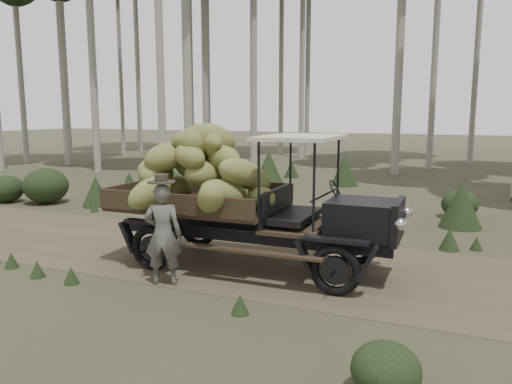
{
  "coord_description": "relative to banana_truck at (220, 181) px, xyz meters",
  "views": [
    {
      "loc": [
        5.49,
        -8.7,
        2.89
      ],
      "look_at": [
        1.94,
        -0.41,
        1.43
      ],
      "focal_mm": 35.0,
      "sensor_mm": 36.0,
      "label": 1
    }
  ],
  "objects": [
    {
      "name": "ground",
      "position": [
        -1.22,
        0.44,
        -1.61
      ],
      "size": [
        120.0,
        120.0,
        0.0
      ],
      "primitive_type": "plane",
      "color": "#473D2B",
      "rests_on": "ground"
    },
    {
      "name": "banana_truck",
      "position": [
        0.0,
        0.0,
        0.0
      ],
      "size": [
        5.57,
        2.73,
        2.78
      ],
      "rotation": [
        0.0,
        0.0,
        0.02
      ],
      "color": "black",
      "rests_on": "ground"
    },
    {
      "name": "farmer",
      "position": [
        -0.34,
        -1.42,
        -0.72
      ],
      "size": [
        0.73,
        0.61,
        1.88
      ],
      "rotation": [
        0.0,
        0.0,
        3.5
      ],
      "color": "#54524D",
      "rests_on": "ground"
    },
    {
      "name": "dirt_track",
      "position": [
        -1.22,
        0.44,
        -1.6
      ],
      "size": [
        70.0,
        4.0,
        0.01
      ],
      "primitive_type": "cube",
      "color": "brown",
      "rests_on": "ground"
    },
    {
      "name": "undergrowth",
      "position": [
        -3.82,
        -0.87,
        -1.09
      ],
      "size": [
        20.49,
        24.71,
        1.37
      ],
      "color": "#233319",
      "rests_on": "ground"
    }
  ]
}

